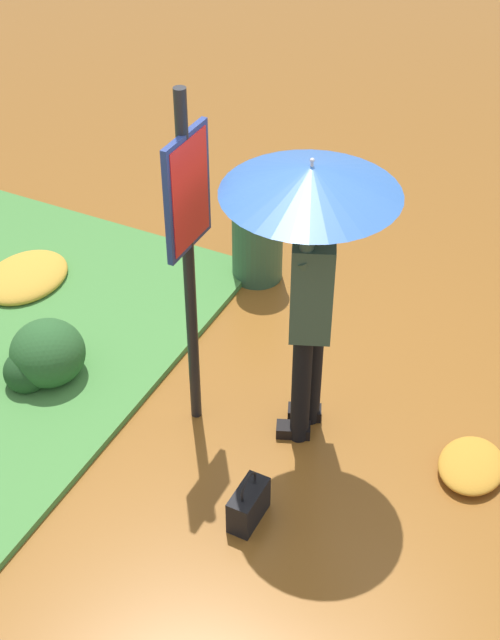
# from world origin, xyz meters

# --- Properties ---
(ground_plane) EXTENTS (18.00, 18.00, 0.00)m
(ground_plane) POSITION_xyz_m (0.00, 0.00, 0.00)
(ground_plane) COLOR brown
(person_with_umbrella) EXTENTS (0.96, 0.96, 2.04)m
(person_with_umbrella) POSITION_xyz_m (-0.11, 0.12, 1.55)
(person_with_umbrella) COLOR black
(person_with_umbrella) RESTS_ON ground_plane
(info_sign_post) EXTENTS (0.44, 0.07, 2.30)m
(info_sign_post) POSITION_xyz_m (0.02, -0.57, 1.44)
(info_sign_post) COLOR black
(info_sign_post) RESTS_ON ground_plane
(handbag) EXTENTS (0.30, 0.14, 0.37)m
(handbag) POSITION_xyz_m (0.64, 0.12, 0.13)
(handbag) COLOR black
(handbag) RESTS_ON ground_plane
(trash_bin) EXTENTS (0.42, 0.42, 0.83)m
(trash_bin) POSITION_xyz_m (-1.58, -0.92, 0.42)
(trash_bin) COLOR #2D5138
(trash_bin) RESTS_ON ground_plane
(shrub_cluster) EXTENTS (0.56, 0.51, 0.46)m
(shrub_cluster) POSITION_xyz_m (0.19, -1.67, 0.22)
(shrub_cluster) COLOR #285628
(shrub_cluster) RESTS_ON ground_plane
(leaf_pile_near_person) EXTENTS (0.50, 0.40, 0.11)m
(leaf_pile_near_person) POSITION_xyz_m (-0.30, 1.19, 0.06)
(leaf_pile_near_person) COLOR #C68428
(leaf_pile_near_person) RESTS_ON ground_plane
(leaf_pile_by_bench) EXTENTS (0.75, 0.60, 0.17)m
(leaf_pile_by_bench) POSITION_xyz_m (-0.65, -2.49, 0.08)
(leaf_pile_by_bench) COLOR gold
(leaf_pile_by_bench) RESTS_ON ground_plane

